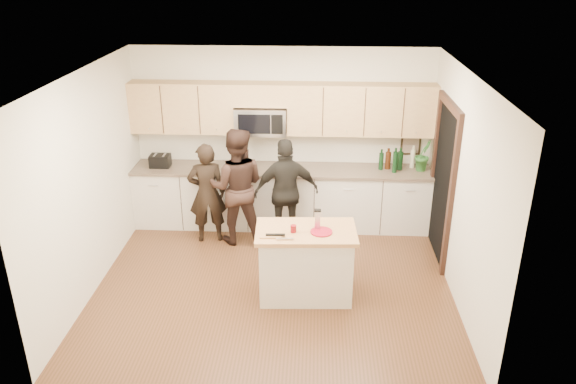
{
  "coord_description": "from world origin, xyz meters",
  "views": [
    {
      "loc": [
        0.5,
        -6.21,
        3.96
      ],
      "look_at": [
        0.16,
        0.35,
        1.13
      ],
      "focal_mm": 35.0,
      "sensor_mm": 36.0,
      "label": 1
    }
  ],
  "objects_px": {
    "island": "(305,263)",
    "toaster": "(160,161)",
    "woman_right": "(286,192)",
    "woman_left": "(207,193)",
    "woman_center": "(237,187)"
  },
  "relations": [
    {
      "from": "island",
      "to": "woman_left",
      "type": "relative_size",
      "value": 0.82
    },
    {
      "from": "toaster",
      "to": "woman_center",
      "type": "bearing_deg",
      "value": -23.62
    },
    {
      "from": "island",
      "to": "woman_left",
      "type": "height_order",
      "value": "woman_left"
    },
    {
      "from": "toaster",
      "to": "woman_left",
      "type": "height_order",
      "value": "woman_left"
    },
    {
      "from": "woman_left",
      "to": "island",
      "type": "bearing_deg",
      "value": 124.52
    },
    {
      "from": "island",
      "to": "toaster",
      "type": "xyz_separation_m",
      "value": [
        -2.25,
        1.93,
        0.58
      ]
    },
    {
      "from": "toaster",
      "to": "woman_left",
      "type": "relative_size",
      "value": 0.2
    },
    {
      "from": "woman_left",
      "to": "woman_right",
      "type": "xyz_separation_m",
      "value": [
        1.15,
        0.0,
        0.04
      ]
    },
    {
      "from": "island",
      "to": "woman_right",
      "type": "bearing_deg",
      "value": 99.84
    },
    {
      "from": "island",
      "to": "woman_right",
      "type": "xyz_separation_m",
      "value": [
        -0.31,
        1.39,
        0.34
      ]
    },
    {
      "from": "toaster",
      "to": "woman_right",
      "type": "distance_m",
      "value": 2.03
    },
    {
      "from": "toaster",
      "to": "woman_left",
      "type": "distance_m",
      "value": 1.01
    },
    {
      "from": "toaster",
      "to": "woman_left",
      "type": "bearing_deg",
      "value": -34.01
    },
    {
      "from": "toaster",
      "to": "woman_center",
      "type": "xyz_separation_m",
      "value": [
        1.23,
        -0.54,
        -0.17
      ]
    },
    {
      "from": "woman_right",
      "to": "toaster",
      "type": "bearing_deg",
      "value": -26.99
    }
  ]
}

